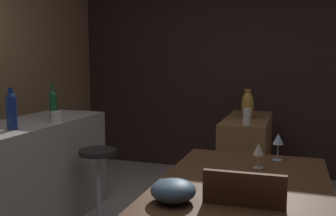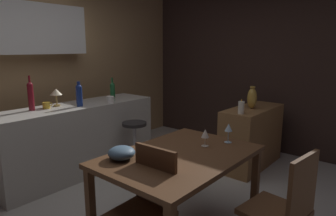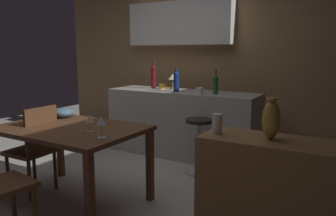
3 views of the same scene
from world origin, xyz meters
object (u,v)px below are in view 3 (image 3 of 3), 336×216
dining_table (70,135)px  wine_bottle_cobalt (176,81)px  pillar_candle_tall (217,124)px  wine_glass_right (90,119)px  sideboard_cabinet (276,195)px  bar_stool (199,144)px  wine_bottle_green (216,84)px  wine_glass_left (101,121)px  wine_bottle_ruby (153,76)px  fruit_bowl (64,113)px  chair_near_window (35,147)px  cup_mustard (162,86)px  counter_lamp (173,78)px  cup_white (200,91)px  vase_brass (271,120)px

dining_table → wine_bottle_cobalt: (0.18, 1.72, 0.39)m
dining_table → pillar_candle_tall: bearing=6.3°
wine_glass_right → pillar_candle_tall: (1.10, 0.20, 0.04)m
sideboard_cabinet → bar_stool: size_ratio=1.68×
wine_bottle_cobalt → bar_stool: bearing=-37.1°
wine_bottle_green → wine_glass_left: bearing=-95.8°
wine_bottle_ruby → wine_bottle_green: bearing=-9.7°
sideboard_cabinet → wine_bottle_cobalt: wine_bottle_cobalt is taller
fruit_bowl → wine_bottle_ruby: size_ratio=0.54×
chair_near_window → pillar_candle_tall: size_ratio=5.01×
cup_mustard → wine_glass_left: bearing=-71.5°
counter_lamp → cup_mustard: bearing=-166.8°
wine_glass_left → cup_white: (0.04, 1.77, 0.07)m
bar_stool → cup_white: cup_white is taller
chair_near_window → wine_glass_right: bearing=-0.2°
dining_table → sideboard_cabinet: sideboard_cabinet is taller
wine_glass_left → cup_white: size_ratio=1.41×
wine_glass_left → counter_lamp: size_ratio=0.84×
bar_stool → cup_white: 0.68m
counter_lamp → pillar_candle_tall: counter_lamp is taller
chair_near_window → pillar_candle_tall: pillar_candle_tall is taller
wine_bottle_ruby → counter_lamp: (0.32, 0.01, -0.01)m
cup_white → wine_bottle_ruby: bearing=160.5°
fruit_bowl → wine_bottle_ruby: wine_bottle_ruby is taller
sideboard_cabinet → vase_brass: vase_brass is taller
chair_near_window → counter_lamp: bearing=77.0°
bar_stool → wine_glass_right: wine_glass_right is taller
bar_stool → counter_lamp: counter_lamp is taller
pillar_candle_tall → counter_lamp: bearing=128.4°
cup_white → fruit_bowl: bearing=-126.1°
dining_table → counter_lamp: counter_lamp is taller
bar_stool → wine_bottle_ruby: size_ratio=1.62×
wine_bottle_cobalt → cup_white: (0.39, -0.11, -0.11)m
wine_glass_left → pillar_candle_tall: (0.87, 0.31, 0.02)m
chair_near_window → wine_bottle_cobalt: size_ratio=2.91×
vase_brass → counter_lamp: bearing=135.9°
wine_glass_right → vase_brass: vase_brass is taller
sideboard_cabinet → vase_brass: bearing=-177.3°
fruit_bowl → wine_bottle_ruby: bearing=87.4°
dining_table → pillar_candle_tall: (1.41, 0.15, 0.24)m
fruit_bowl → wine_glass_left: bearing=-25.5°
counter_lamp → pillar_candle_tall: (1.41, -1.78, -0.17)m
cup_mustard → counter_lamp: counter_lamp is taller
sideboard_cabinet → chair_near_window: chair_near_window is taller
wine_bottle_ruby → pillar_candle_tall: (1.73, -1.77, -0.18)m
fruit_bowl → wine_bottle_green: bearing=52.6°
sideboard_cabinet → fruit_bowl: bearing=177.8°
sideboard_cabinet → cup_white: bearing=132.3°
wine_glass_right → counter_lamp: 2.02m
chair_near_window → wine_glass_left: size_ratio=4.93×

